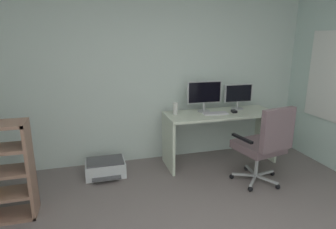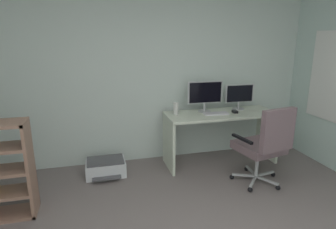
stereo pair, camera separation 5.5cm
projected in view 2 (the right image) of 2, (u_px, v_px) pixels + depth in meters
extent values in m
cube|color=silver|center=(143.00, 69.00, 4.08)|extent=(4.91, 0.10, 2.69)
cube|color=silver|center=(221.00, 114.00, 4.07)|extent=(1.59, 0.58, 0.04)
cube|color=silver|center=(169.00, 144.00, 3.98)|extent=(0.04, 0.55, 0.72)
cube|color=silver|center=(267.00, 134.00, 4.36)|extent=(0.04, 0.55, 0.72)
cylinder|color=#B2B5B7|center=(204.00, 111.00, 4.13)|extent=(0.18, 0.18, 0.01)
cylinder|color=#B2B5B7|center=(204.00, 106.00, 4.12)|extent=(0.03, 0.03, 0.13)
cube|color=#B7BABC|center=(205.00, 92.00, 4.06)|extent=(0.51, 0.05, 0.31)
cube|color=black|center=(205.00, 93.00, 4.04)|extent=(0.47, 0.02, 0.29)
cylinder|color=#B2B5B7|center=(238.00, 109.00, 4.26)|extent=(0.18, 0.18, 0.01)
cylinder|color=#B2B5B7|center=(238.00, 105.00, 4.25)|extent=(0.03, 0.03, 0.11)
cube|color=#B7BABC|center=(239.00, 93.00, 4.20)|extent=(0.43, 0.05, 0.26)
cube|color=black|center=(240.00, 94.00, 4.18)|extent=(0.40, 0.02, 0.24)
cube|color=silver|center=(216.00, 114.00, 3.98)|extent=(0.35, 0.15, 0.02)
cube|color=black|center=(235.00, 112.00, 4.06)|extent=(0.07, 0.10, 0.03)
cylinder|color=silver|center=(176.00, 108.00, 3.96)|extent=(0.07, 0.07, 0.17)
cube|color=#B7BABC|center=(265.00, 174.00, 3.73)|extent=(0.30, 0.09, 0.02)
sphere|color=black|center=(273.00, 174.00, 3.81)|extent=(0.06, 0.06, 0.06)
cube|color=#B7BABC|center=(251.00, 171.00, 3.81)|extent=(0.07, 0.30, 0.02)
sphere|color=black|center=(246.00, 169.00, 3.97)|extent=(0.06, 0.06, 0.06)
cube|color=#B7BABC|center=(244.00, 175.00, 3.70)|extent=(0.29, 0.16, 0.02)
sphere|color=black|center=(232.00, 177.00, 3.73)|extent=(0.06, 0.06, 0.06)
cube|color=#B7BABC|center=(253.00, 181.00, 3.54)|extent=(0.23, 0.24, 0.02)
sphere|color=black|center=(250.00, 190.00, 3.43)|extent=(0.06, 0.06, 0.06)
cube|color=#B7BABC|center=(267.00, 180.00, 3.57)|extent=(0.17, 0.28, 0.02)
sphere|color=black|center=(278.00, 188.00, 3.47)|extent=(0.06, 0.06, 0.06)
cylinder|color=#B7BABC|center=(257.00, 164.00, 3.63)|extent=(0.04, 0.04, 0.35)
cube|color=#725B61|center=(258.00, 147.00, 3.57)|extent=(0.58, 0.58, 0.10)
cube|color=#725B61|center=(278.00, 130.00, 3.25)|extent=(0.46, 0.16, 0.50)
cube|color=black|center=(242.00, 139.00, 3.41)|extent=(0.11, 0.35, 0.03)
cube|color=black|center=(276.00, 132.00, 3.64)|extent=(0.11, 0.35, 0.03)
cube|color=#916A57|center=(31.00, 168.00, 2.92)|extent=(0.03, 0.31, 1.01)
cube|color=#916A57|center=(0.00, 215.00, 2.96)|extent=(0.73, 0.31, 0.03)
cube|color=silver|center=(106.00, 168.00, 3.84)|extent=(0.52, 0.35, 0.19)
cube|color=#4C4C51|center=(105.00, 160.00, 3.81)|extent=(0.48, 0.32, 0.02)
cube|color=#4C4C51|center=(107.00, 178.00, 3.65)|extent=(0.36, 0.10, 0.01)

